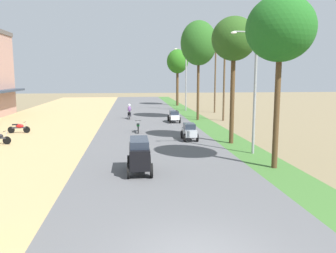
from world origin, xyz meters
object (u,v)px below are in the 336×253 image
(parked_motorbike_third, at_px, (19,127))
(streetlamp_mid, at_px, (186,75))
(median_tree_nearest, at_px, (280,30))
(motorbike_ahead_second, at_px, (138,126))
(motorbike_ahead_third, at_px, (129,112))
(utility_pole_near, at_px, (215,74))
(car_van_black, at_px, (139,154))
(streetlamp_near, at_px, (255,83))
(car_hatchback_silver, at_px, (189,131))
(median_tree_second, at_px, (234,40))
(utility_pole_far, at_px, (224,80))
(median_tree_fourth, at_px, (177,62))
(car_sedan_white, at_px, (174,116))
(median_tree_third, at_px, (199,43))

(parked_motorbike_third, xyz_separation_m, streetlamp_mid, (16.68, 16.73, 4.35))
(median_tree_nearest, height_order, motorbike_ahead_second, median_tree_nearest)
(motorbike_ahead_third, bearing_deg, utility_pole_near, 29.13)
(streetlamp_mid, height_order, car_van_black, streetlamp_mid)
(streetlamp_near, bearing_deg, car_hatchback_silver, 123.55)
(median_tree_nearest, bearing_deg, streetlamp_near, 89.00)
(utility_pole_near, xyz_separation_m, motorbike_ahead_second, (-10.37, -15.47, -4.40))
(median_tree_second, distance_m, streetlamp_mid, 22.94)
(utility_pole_near, distance_m, utility_pole_far, 8.33)
(median_tree_fourth, xyz_separation_m, car_hatchback_silver, (-3.17, -30.11, -6.23))
(parked_motorbike_third, xyz_separation_m, utility_pole_far, (19.15, 6.54, 3.85))
(median_tree_nearest, height_order, streetlamp_mid, median_tree_nearest)
(utility_pole_near, relative_size, motorbike_ahead_third, 5.32)
(median_tree_fourth, bearing_deg, streetlamp_mid, -90.14)
(car_sedan_white, bearing_deg, median_tree_fourth, 81.33)
(streetlamp_mid, relative_size, utility_pole_far, 1.01)
(parked_motorbike_third, height_order, motorbike_ahead_third, motorbike_ahead_third)
(car_van_black, bearing_deg, motorbike_ahead_third, 91.47)
(utility_pole_near, height_order, car_van_black, utility_pole_near)
(median_tree_second, xyz_separation_m, car_sedan_white, (-2.67, 11.36, -6.45))
(median_tree_second, bearing_deg, parked_motorbike_third, 159.49)
(median_tree_second, bearing_deg, utility_pole_near, 79.36)
(parked_motorbike_third, height_order, motorbike_ahead_second, motorbike_ahead_second)
(median_tree_nearest, distance_m, streetlamp_near, 4.28)
(utility_pole_far, bearing_deg, streetlamp_mid, 103.61)
(car_hatchback_silver, bearing_deg, motorbike_ahead_third, 108.54)
(car_van_black, distance_m, car_sedan_white, 18.71)
(car_hatchback_silver, bearing_deg, median_tree_fourth, 83.99)
(utility_pole_near, height_order, car_sedan_white, utility_pole_near)
(median_tree_second, distance_m, car_sedan_white, 13.33)
(utility_pole_near, height_order, motorbike_ahead_second, utility_pole_near)
(car_hatchback_silver, relative_size, car_sedan_white, 0.89)
(car_sedan_white, xyz_separation_m, motorbike_ahead_third, (-4.54, 3.32, 0.11))
(parked_motorbike_third, distance_m, median_tree_fourth, 31.10)
(utility_pole_far, distance_m, motorbike_ahead_second, 12.39)
(streetlamp_mid, bearing_deg, utility_pole_near, -28.83)
(parked_motorbike_third, xyz_separation_m, car_sedan_white, (13.63, 5.26, 0.19))
(utility_pole_near, bearing_deg, median_tree_second, -100.64)
(streetlamp_mid, xyz_separation_m, motorbike_ahead_second, (-6.84, -17.42, -4.33))
(streetlamp_mid, xyz_separation_m, utility_pole_near, (3.54, -1.95, 0.08))
(median_tree_third, xyz_separation_m, car_sedan_white, (-2.82, -1.76, -7.42))
(median_tree_nearest, distance_m, median_tree_second, 6.67)
(median_tree_second, relative_size, utility_pole_far, 1.03)
(median_tree_fourth, height_order, streetlamp_mid, median_tree_fourth)
(median_tree_nearest, bearing_deg, car_sedan_white, 99.44)
(median_tree_fourth, xyz_separation_m, utility_pole_far, (2.45, -18.91, -2.58))
(median_tree_nearest, xyz_separation_m, motorbike_ahead_third, (-7.53, 21.34, -6.17))
(car_van_black, distance_m, car_hatchback_silver, 9.22)
(car_hatchback_silver, bearing_deg, utility_pole_near, 71.03)
(streetlamp_mid, relative_size, car_sedan_white, 3.75)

